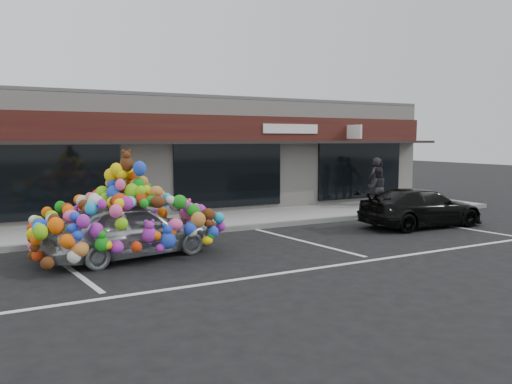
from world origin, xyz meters
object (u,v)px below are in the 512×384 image
toy_car (130,223)px  black_sedan (421,208)px  pedestrian_b (377,187)px  pedestrian_c (378,181)px  pedestrian_a (374,181)px

toy_car → black_sedan: size_ratio=1.06×
pedestrian_b → pedestrian_c: pedestrian_c is taller
black_sedan → pedestrian_a: 4.13m
black_sedan → pedestrian_a: (1.42, 3.84, 0.49)m
pedestrian_a → pedestrian_c: pedestrian_a is taller
black_sedan → pedestrian_a: size_ratio=2.20×
pedestrian_a → pedestrian_c: 0.35m
pedestrian_a → pedestrian_c: (0.33, 0.13, -0.03)m
pedestrian_a → toy_car: bearing=-8.9°
pedestrian_a → pedestrian_c: size_ratio=1.03×
toy_car → pedestrian_b: toy_car is taller
toy_car → pedestrian_c: 11.55m
pedestrian_a → black_sedan: bearing=41.4°
pedestrian_a → pedestrian_b: size_ratio=1.25×
toy_car → pedestrian_a: size_ratio=2.33×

